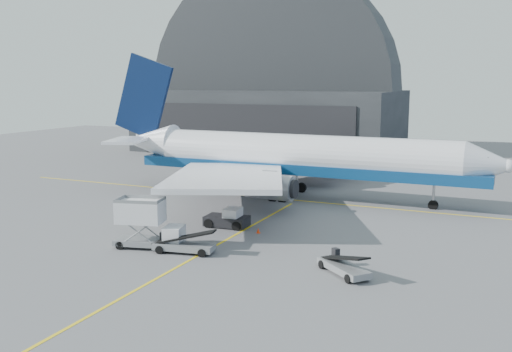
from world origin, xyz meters
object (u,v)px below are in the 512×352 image
at_px(catering_truck, 146,224).
at_px(belt_loader_b, 343,266).
at_px(pushback_tug, 228,219).
at_px(belt_loader_a, 183,245).
at_px(airliner, 287,156).

distance_m(catering_truck, belt_loader_b, 17.05).
xyz_separation_m(catering_truck, belt_loader_b, (16.98, 0.28, -1.43)).
bearing_deg(catering_truck, belt_loader_b, -13.09).
height_order(pushback_tug, belt_loader_b, belt_loader_b).
distance_m(pushback_tug, belt_loader_b, 16.42).
relative_size(catering_truck, belt_loader_a, 1.13).
bearing_deg(catering_truck, airliner, 68.93).
relative_size(belt_loader_a, belt_loader_b, 1.17).
bearing_deg(airliner, pushback_tug, -89.95).
xyz_separation_m(catering_truck, pushback_tug, (3.10, 9.05, -1.31)).
xyz_separation_m(belt_loader_a, belt_loader_b, (13.42, 0.25, -0.03)).
xyz_separation_m(airliner, belt_loader_b, (13.90, -24.75, -4.36)).
relative_size(airliner, belt_loader_b, 10.78).
bearing_deg(belt_loader_a, pushback_tug, 82.88).
height_order(airliner, catering_truck, airliner).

